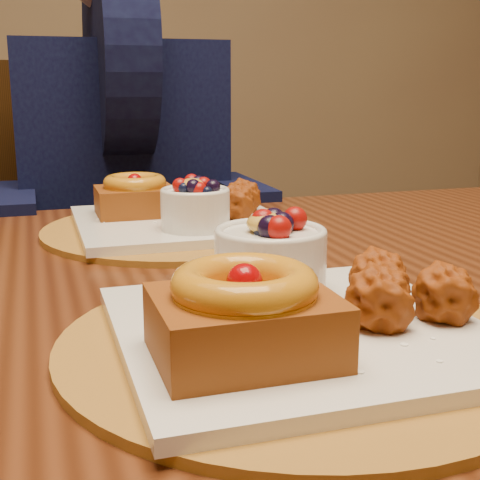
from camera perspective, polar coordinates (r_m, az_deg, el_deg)
name	(u,v)px	position (r m, az deg, el deg)	size (l,w,h in m)	color
dining_table	(223,340)	(0.76, -1.44, -8.50)	(1.60, 0.90, 0.76)	#361709
place_setting_near	(292,310)	(0.53, 4.47, -5.94)	(0.38, 0.38, 0.09)	brown
place_setting_far	(178,216)	(0.93, -5.28, 2.09)	(0.38, 0.38, 0.09)	brown
chair_far	(121,256)	(1.61, -10.12, -1.36)	(0.63, 0.63, 1.01)	black
diner	(121,137)	(1.36, -10.12, 8.67)	(0.49, 0.48, 0.80)	black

